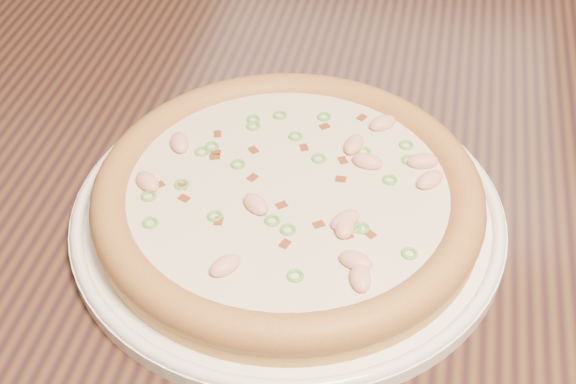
# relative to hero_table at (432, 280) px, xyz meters

# --- Properties ---
(ground) EXTENTS (9.00, 9.00, 0.00)m
(ground) POSITION_rel_hero_table_xyz_m (-0.33, 0.53, -0.65)
(ground) COLOR black
(hero_table) EXTENTS (1.20, 0.80, 0.75)m
(hero_table) POSITION_rel_hero_table_xyz_m (0.00, 0.00, 0.00)
(hero_table) COLOR black
(hero_table) RESTS_ON ground
(plate) EXTENTS (0.33, 0.33, 0.02)m
(plate) POSITION_rel_hero_table_xyz_m (-0.12, -0.05, 0.11)
(plate) COLOR white
(plate) RESTS_ON hero_table
(pizza) EXTENTS (0.29, 0.29, 0.03)m
(pizza) POSITION_rel_hero_table_xyz_m (-0.12, -0.05, 0.13)
(pizza) COLOR #CE9449
(pizza) RESTS_ON plate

